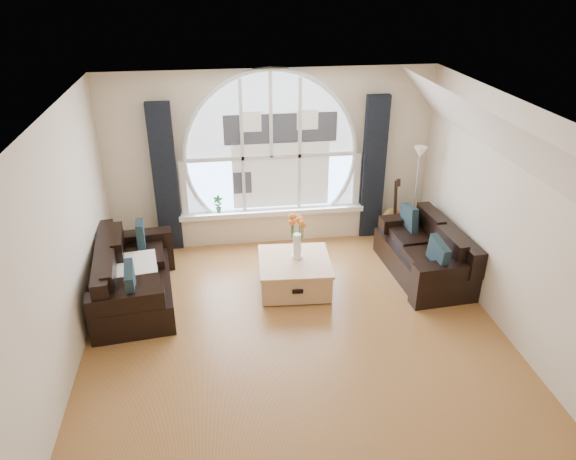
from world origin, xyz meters
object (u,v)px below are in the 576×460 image
object	(u,v)px
coffee_chest	(294,273)
potted_plant	(218,204)
sofa_left	(135,274)
floor_lamp	(415,197)
vase_flowers	(297,232)
guitar	(393,208)
sofa_right	(424,250)

from	to	relation	value
coffee_chest	potted_plant	world-z (taller)	potted_plant
sofa_left	floor_lamp	world-z (taller)	floor_lamp
vase_flowers	guitar	distance (m)	2.14
sofa_right	coffee_chest	distance (m)	1.88
sofa_right	guitar	world-z (taller)	guitar
sofa_right	coffee_chest	size ratio (longest dim) A/B	1.76
vase_flowers	potted_plant	size ratio (longest dim) A/B	2.52
sofa_right	vase_flowers	world-z (taller)	vase_flowers
coffee_chest	potted_plant	size ratio (longest dim) A/B	3.46
sofa_left	sofa_right	bearing A→B (deg)	-4.86
sofa_left	vase_flowers	xyz separation A→B (m)	(2.16, 0.09, 0.42)
sofa_right	floor_lamp	bearing A→B (deg)	75.76
sofa_left	floor_lamp	bearing A→B (deg)	7.88
sofa_right	potted_plant	distance (m)	3.17
floor_lamp	potted_plant	world-z (taller)	floor_lamp
coffee_chest	floor_lamp	bearing A→B (deg)	30.59
vase_flowers	potted_plant	xyz separation A→B (m)	(-1.02, 1.37, -0.13)
floor_lamp	potted_plant	bearing A→B (deg)	172.42
guitar	sofa_left	bearing A→B (deg)	-157.17
sofa_left	guitar	distance (m)	4.12
coffee_chest	vase_flowers	distance (m)	0.59
coffee_chest	floor_lamp	size ratio (longest dim) A/B	0.60
coffee_chest	potted_plant	bearing A→B (deg)	127.75
sofa_left	floor_lamp	distance (m)	4.31
vase_flowers	floor_lamp	size ratio (longest dim) A/B	0.44
coffee_chest	sofa_left	bearing A→B (deg)	-176.08
floor_lamp	guitar	xyz separation A→B (m)	(-0.25, 0.23, -0.27)
guitar	vase_flowers	bearing A→B (deg)	-140.99
floor_lamp	guitar	size ratio (longest dim) A/B	1.51
potted_plant	sofa_left	bearing A→B (deg)	-128.03
guitar	coffee_chest	bearing A→B (deg)	-140.05
vase_flowers	potted_plant	distance (m)	1.71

